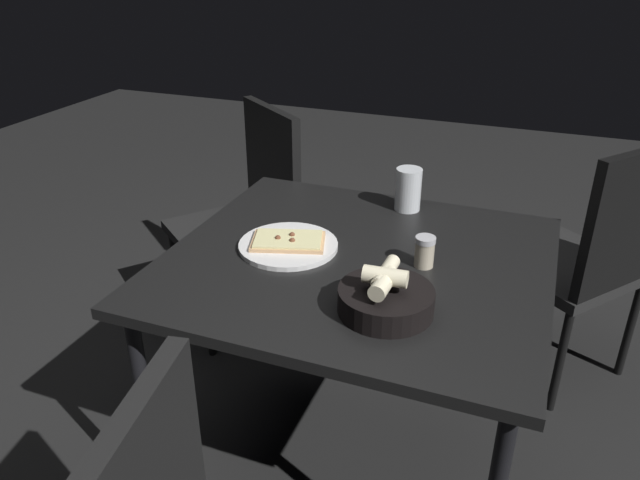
{
  "coord_description": "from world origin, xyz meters",
  "views": [
    {
      "loc": [
        -0.43,
        1.39,
        1.5
      ],
      "look_at": [
        0.09,
        0.05,
        0.78
      ],
      "focal_mm": 34.02,
      "sensor_mm": 36.0,
      "label": 1
    }
  ],
  "objects": [
    {
      "name": "ground",
      "position": [
        0.0,
        0.0,
        0.0
      ],
      "size": [
        8.0,
        8.0,
        0.0
      ],
      "primitive_type": "plane",
      "color": "black"
    },
    {
      "name": "dining_table",
      "position": [
        0.0,
        0.0,
        0.65
      ],
      "size": [
        1.02,
        0.93,
        0.72
      ],
      "color": "black",
      "rests_on": "ground"
    },
    {
      "name": "pizza_plate",
      "position": [
        0.2,
        0.01,
        0.73
      ],
      "size": [
        0.28,
        0.28,
        0.04
      ],
      "color": "white",
      "rests_on": "dining_table"
    },
    {
      "name": "bread_basket",
      "position": [
        -0.14,
        0.23,
        0.75
      ],
      "size": [
        0.22,
        0.22,
        0.12
      ],
      "color": "black",
      "rests_on": "dining_table"
    },
    {
      "name": "beer_glass",
      "position": [
        -0.05,
        -0.37,
        0.78
      ],
      "size": [
        0.08,
        0.08,
        0.14
      ],
      "color": "silver",
      "rests_on": "dining_table"
    },
    {
      "name": "pepper_shaker",
      "position": [
        -0.18,
        -0.02,
        0.75
      ],
      "size": [
        0.05,
        0.05,
        0.09
      ],
      "color": "#BFB299",
      "rests_on": "dining_table"
    },
    {
      "name": "chair_far",
      "position": [
        -0.63,
        -0.66,
        0.53
      ],
      "size": [
        0.62,
        0.62,
        0.93
      ],
      "color": "black",
      "rests_on": "ground"
    },
    {
      "name": "chair_spare",
      "position": [
        0.66,
        -0.62,
        0.51
      ],
      "size": [
        0.62,
        0.62,
        0.9
      ],
      "color": "black",
      "rests_on": "ground"
    }
  ]
}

